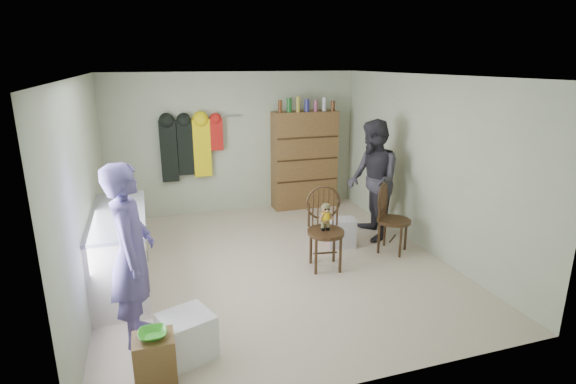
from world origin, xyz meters
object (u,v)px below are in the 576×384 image
object	(u,v)px
counter	(121,250)
dresser	(304,159)
chair_front	(325,224)
chair_far	(390,215)

from	to	relation	value
counter	dresser	xyz separation A→B (m)	(3.20, 2.30, 0.44)
counter	chair_front	distance (m)	2.58
chair_front	chair_far	world-z (taller)	chair_front
counter	chair_front	xyz separation A→B (m)	(2.56, -0.26, 0.14)
chair_far	dresser	bearing A→B (deg)	56.39
counter	dresser	size ratio (longest dim) A/B	0.90
chair_front	dresser	distance (m)	2.65
chair_front	dresser	world-z (taller)	dresser
chair_far	dresser	distance (m)	2.44
chair_front	chair_far	xyz separation A→B (m)	(1.09, 0.19, -0.06)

